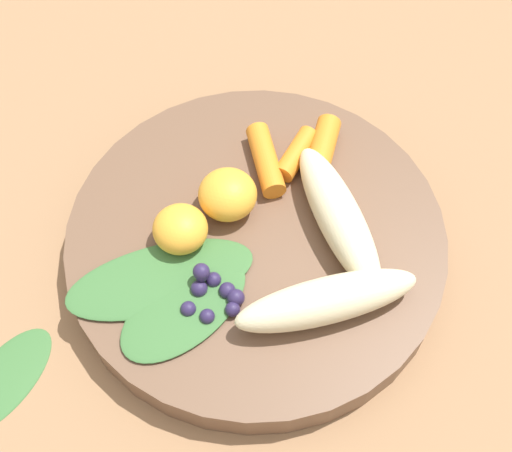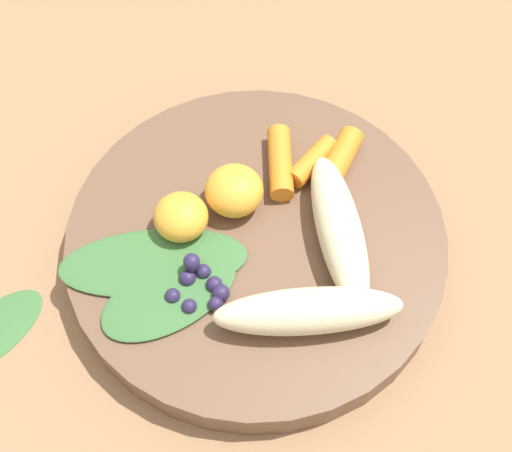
# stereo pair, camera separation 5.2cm
# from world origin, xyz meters

# --- Properties ---
(ground_plane) EXTENTS (2.40, 2.40, 0.00)m
(ground_plane) POSITION_xyz_m (0.00, 0.00, 0.00)
(ground_plane) COLOR #99704C
(bowl) EXTENTS (0.29, 0.29, 0.03)m
(bowl) POSITION_xyz_m (0.00, 0.00, 0.01)
(bowl) COLOR brown
(bowl) RESTS_ON ground_plane
(banana_peeled_left) EXTENTS (0.13, 0.10, 0.03)m
(banana_peeled_left) POSITION_xyz_m (0.02, -0.06, 0.05)
(banana_peeled_left) COLOR beige
(banana_peeled_left) RESTS_ON bowl
(banana_peeled_right) EXTENTS (0.09, 0.13, 0.03)m
(banana_peeled_right) POSITION_xyz_m (-0.05, -0.06, 0.05)
(banana_peeled_right) COLOR beige
(banana_peeled_right) RESTS_ON bowl
(orange_segment_near) EXTENTS (0.04, 0.04, 0.03)m
(orange_segment_near) POSITION_xyz_m (-0.02, 0.05, 0.04)
(orange_segment_near) COLOR #F4A833
(orange_segment_near) RESTS_ON bowl
(orange_segment_far) EXTENTS (0.04, 0.04, 0.03)m
(orange_segment_far) POSITION_xyz_m (0.02, 0.03, 0.05)
(orange_segment_far) COLOR #F4A833
(orange_segment_far) RESTS_ON bowl
(carrot_front) EXTENTS (0.06, 0.02, 0.02)m
(carrot_front) POSITION_xyz_m (0.08, -0.03, 0.04)
(carrot_front) COLOR orange
(carrot_front) RESTS_ON bowl
(carrot_mid_left) EXTENTS (0.05, 0.03, 0.02)m
(carrot_mid_left) POSITION_xyz_m (0.07, -0.01, 0.04)
(carrot_mid_left) COLOR orange
(carrot_mid_left) RESTS_ON bowl
(carrot_mid_right) EXTENTS (0.06, 0.04, 0.02)m
(carrot_mid_right) POSITION_xyz_m (0.06, 0.01, 0.04)
(carrot_mid_right) COLOR orange
(carrot_mid_right) RESTS_ON bowl
(blueberry_pile) EXTENTS (0.04, 0.04, 0.02)m
(blueberry_pile) POSITION_xyz_m (-0.06, 0.02, 0.04)
(blueberry_pile) COLOR #2D234C
(blueberry_pile) RESTS_ON bowl
(kale_leaf_left) EXTENTS (0.12, 0.15, 0.01)m
(kale_leaf_left) POSITION_xyz_m (-0.06, 0.06, 0.03)
(kale_leaf_left) COLOR #3D7038
(kale_leaf_left) RESTS_ON bowl
(kale_leaf_right) EXTENTS (0.12, 0.10, 0.01)m
(kale_leaf_right) POSITION_xyz_m (-0.07, 0.03, 0.03)
(kale_leaf_right) COLOR #3D7038
(kale_leaf_right) RESTS_ON bowl
(kale_leaf_stray) EXTENTS (0.10, 0.07, 0.01)m
(kale_leaf_stray) POSITION_xyz_m (-0.14, 0.15, 0.00)
(kale_leaf_stray) COLOR #3D7038
(kale_leaf_stray) RESTS_ON ground_plane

